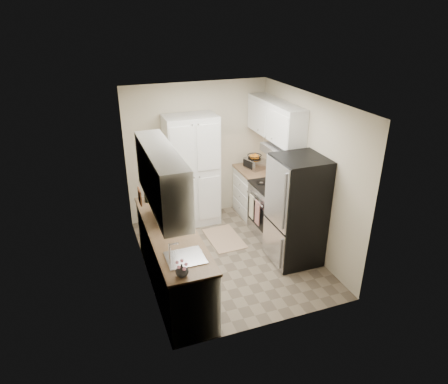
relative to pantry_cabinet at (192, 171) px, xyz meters
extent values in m
plane|color=#7A6B56|center=(0.20, -1.32, -1.00)|extent=(3.20, 3.20, 0.00)
cube|color=beige|center=(0.20, 0.28, 0.25)|extent=(2.60, 0.04, 2.50)
cube|color=beige|center=(0.20, -2.92, 0.25)|extent=(2.60, 0.04, 2.50)
cube|color=beige|center=(-1.10, -1.32, 0.25)|extent=(0.04, 3.20, 2.50)
cube|color=beige|center=(1.50, -1.32, 0.25)|extent=(0.04, 3.20, 2.50)
cube|color=white|center=(0.20, -1.32, 1.50)|extent=(2.60, 3.20, 0.04)
cube|color=white|center=(-0.93, -2.07, 0.83)|extent=(0.33, 1.60, 0.70)
cube|color=white|center=(1.33, -0.50, 0.89)|extent=(0.33, 1.55, 0.58)
cube|color=#99999E|center=(1.27, -0.93, 0.52)|extent=(0.45, 0.76, 0.13)
cube|color=#B7B7BC|center=(-0.79, -2.47, -0.07)|extent=(0.45, 0.40, 0.02)
cube|color=brown|center=(-1.09, -1.12, 0.18)|extent=(0.02, 0.22, 0.22)
cube|color=white|center=(0.00, 0.00, 0.00)|extent=(0.90, 0.55, 2.00)
cube|color=white|center=(-0.79, -1.75, -0.56)|extent=(0.60, 2.30, 0.88)
cube|color=#846647|center=(-0.79, -1.75, -0.10)|extent=(0.63, 2.33, 0.04)
cube|color=white|center=(1.19, -0.12, -0.56)|extent=(0.60, 0.80, 0.88)
cube|color=#846647|center=(1.19, -0.12, -0.10)|extent=(0.63, 0.83, 0.04)
cube|color=#B7B7BC|center=(1.17, -0.93, -0.55)|extent=(0.64, 0.76, 0.90)
cube|color=black|center=(1.17, -0.93, -0.08)|extent=(0.66, 0.78, 0.03)
cube|color=black|center=(1.46, -0.93, 0.02)|extent=(0.06, 0.76, 0.22)
cube|color=tan|center=(0.80, -1.06, -0.45)|extent=(0.01, 0.16, 0.42)
cube|color=beige|center=(0.80, -0.83, -0.45)|extent=(0.01, 0.16, 0.42)
cube|color=#B7B7BC|center=(1.14, -1.73, -0.15)|extent=(0.70, 0.72, 1.70)
imported|color=silver|center=(-0.71, -1.38, 0.08)|extent=(0.44, 0.60, 0.32)
cylinder|color=black|center=(-0.94, -0.79, 0.09)|extent=(0.08, 0.08, 0.33)
imported|color=silver|center=(-0.91, -2.79, 0.00)|extent=(0.18, 0.18, 0.15)
cube|color=#459442|center=(-0.63, -0.66, 0.07)|extent=(0.07, 0.23, 0.29)
cube|color=#A2A1A6|center=(1.18, -0.07, 0.02)|extent=(0.35, 0.40, 0.20)
cube|color=tan|center=(0.32, -0.80, -0.99)|extent=(0.56, 0.86, 0.01)
camera|label=1|loc=(-1.72, -6.35, 2.63)|focal=32.00mm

